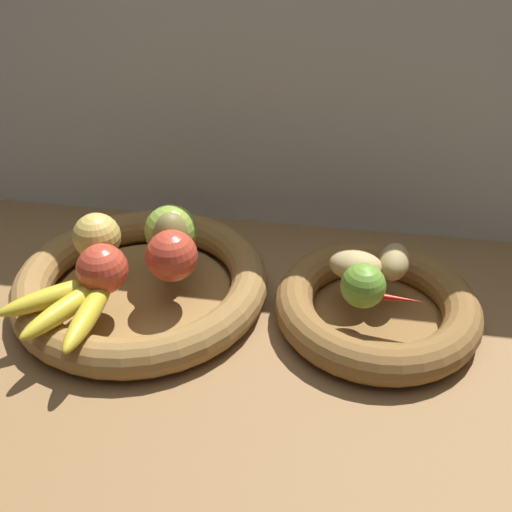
{
  "coord_description": "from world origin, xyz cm",
  "views": [
    {
      "loc": [
        8.42,
        -62.37,
        54.75
      ],
      "look_at": [
        -2.23,
        3.3,
        9.48
      ],
      "focal_mm": 40.18,
      "sensor_mm": 36.0,
      "label": 1
    }
  ],
  "objects_px": {
    "pear_brown": "(172,238)",
    "lime_near": "(363,288)",
    "fruit_bowl_right": "(376,307)",
    "apple_red_right": "(172,256)",
    "fruit_bowl_left": "(142,283)",
    "apple_red_front": "(102,269)",
    "potato_oblong": "(356,265)",
    "potato_back": "(394,262)",
    "apple_golden_left": "(97,237)",
    "banana_bunch_front": "(73,303)",
    "chili_pepper": "(384,297)",
    "apple_green_back": "(171,231)"
  },
  "relations": [
    {
      "from": "apple_green_back",
      "to": "lime_near",
      "type": "bearing_deg",
      "value": -16.18
    },
    {
      "from": "apple_red_right",
      "to": "banana_bunch_front",
      "type": "xyz_separation_m",
      "value": [
        -0.11,
        -0.1,
        -0.02
      ]
    },
    {
      "from": "fruit_bowl_left",
      "to": "potato_back",
      "type": "xyz_separation_m",
      "value": [
        0.37,
        0.04,
        0.05
      ]
    },
    {
      "from": "fruit_bowl_left",
      "to": "apple_green_back",
      "type": "relative_size",
      "value": 4.79
    },
    {
      "from": "fruit_bowl_left",
      "to": "apple_green_back",
      "type": "height_order",
      "value": "apple_green_back"
    },
    {
      "from": "apple_green_back",
      "to": "lime_near",
      "type": "distance_m",
      "value": 0.3
    },
    {
      "from": "pear_brown",
      "to": "potato_oblong",
      "type": "xyz_separation_m",
      "value": [
        0.27,
        0.0,
        -0.02
      ]
    },
    {
      "from": "pear_brown",
      "to": "chili_pepper",
      "type": "height_order",
      "value": "pear_brown"
    },
    {
      "from": "fruit_bowl_right",
      "to": "lime_near",
      "type": "relative_size",
      "value": 4.8
    },
    {
      "from": "fruit_bowl_right",
      "to": "apple_red_front",
      "type": "xyz_separation_m",
      "value": [
        -0.38,
        -0.06,
        0.06
      ]
    },
    {
      "from": "banana_bunch_front",
      "to": "chili_pepper",
      "type": "distance_m",
      "value": 0.42
    },
    {
      "from": "fruit_bowl_left",
      "to": "apple_red_front",
      "type": "bearing_deg",
      "value": -116.4
    },
    {
      "from": "pear_brown",
      "to": "fruit_bowl_right",
      "type": "bearing_deg",
      "value": -4.99
    },
    {
      "from": "apple_green_back",
      "to": "chili_pepper",
      "type": "bearing_deg",
      "value": -12.63
    },
    {
      "from": "fruit_bowl_right",
      "to": "apple_red_right",
      "type": "bearing_deg",
      "value": -177.19
    },
    {
      "from": "fruit_bowl_left",
      "to": "apple_golden_left",
      "type": "distance_m",
      "value": 0.1
    },
    {
      "from": "apple_green_back",
      "to": "pear_brown",
      "type": "bearing_deg",
      "value": -71.27
    },
    {
      "from": "potato_oblong",
      "to": "lime_near",
      "type": "distance_m",
      "value": 0.07
    },
    {
      "from": "apple_red_right",
      "to": "lime_near",
      "type": "distance_m",
      "value": 0.27
    },
    {
      "from": "apple_golden_left",
      "to": "apple_red_front",
      "type": "height_order",
      "value": "same"
    },
    {
      "from": "pear_brown",
      "to": "banana_bunch_front",
      "type": "xyz_separation_m",
      "value": [
        -0.1,
        -0.14,
        -0.03
      ]
    },
    {
      "from": "fruit_bowl_right",
      "to": "apple_green_back",
      "type": "distance_m",
      "value": 0.32
    },
    {
      "from": "fruit_bowl_right",
      "to": "apple_red_right",
      "type": "relative_size",
      "value": 3.93
    },
    {
      "from": "fruit_bowl_right",
      "to": "pear_brown",
      "type": "distance_m",
      "value": 0.31
    },
    {
      "from": "apple_red_front",
      "to": "lime_near",
      "type": "xyz_separation_m",
      "value": [
        0.35,
        0.02,
        -0.01
      ]
    },
    {
      "from": "apple_golden_left",
      "to": "banana_bunch_front",
      "type": "height_order",
      "value": "apple_golden_left"
    },
    {
      "from": "fruit_bowl_left",
      "to": "potato_back",
      "type": "bearing_deg",
      "value": 6.57
    },
    {
      "from": "pear_brown",
      "to": "potato_back",
      "type": "height_order",
      "value": "pear_brown"
    },
    {
      "from": "apple_golden_left",
      "to": "apple_red_front",
      "type": "relative_size",
      "value": 1.01
    },
    {
      "from": "apple_red_front",
      "to": "pear_brown",
      "type": "relative_size",
      "value": 0.87
    },
    {
      "from": "apple_red_right",
      "to": "potato_back",
      "type": "relative_size",
      "value": 1.04
    },
    {
      "from": "banana_bunch_front",
      "to": "lime_near",
      "type": "relative_size",
      "value": 2.72
    },
    {
      "from": "banana_bunch_front",
      "to": "apple_green_back",
      "type": "bearing_deg",
      "value": 59.96
    },
    {
      "from": "potato_oblong",
      "to": "apple_red_front",
      "type": "bearing_deg",
      "value": -165.97
    },
    {
      "from": "potato_back",
      "to": "chili_pepper",
      "type": "distance_m",
      "value": 0.07
    },
    {
      "from": "potato_oblong",
      "to": "lime_near",
      "type": "height_order",
      "value": "lime_near"
    },
    {
      "from": "apple_red_front",
      "to": "chili_pepper",
      "type": "bearing_deg",
      "value": 5.02
    },
    {
      "from": "apple_green_back",
      "to": "apple_red_front",
      "type": "distance_m",
      "value": 0.12
    },
    {
      "from": "apple_green_back",
      "to": "banana_bunch_front",
      "type": "relative_size",
      "value": 0.48
    },
    {
      "from": "apple_red_front",
      "to": "chili_pepper",
      "type": "distance_m",
      "value": 0.39
    },
    {
      "from": "potato_back",
      "to": "lime_near",
      "type": "xyz_separation_m",
      "value": [
        -0.04,
        -0.08,
        0.01
      ]
    },
    {
      "from": "potato_oblong",
      "to": "pear_brown",
      "type": "bearing_deg",
      "value": -179.91
    },
    {
      "from": "apple_red_right",
      "to": "potato_oblong",
      "type": "xyz_separation_m",
      "value": [
        0.26,
        0.04,
        -0.02
      ]
    },
    {
      "from": "pear_brown",
      "to": "lime_near",
      "type": "xyz_separation_m",
      "value": [
        0.28,
        -0.06,
        -0.01
      ]
    },
    {
      "from": "apple_golden_left",
      "to": "potato_oblong",
      "type": "relative_size",
      "value": 0.93
    },
    {
      "from": "pear_brown",
      "to": "fruit_bowl_left",
      "type": "bearing_deg",
      "value": -149.13
    },
    {
      "from": "pear_brown",
      "to": "chili_pepper",
      "type": "bearing_deg",
      "value": -9.49
    },
    {
      "from": "fruit_bowl_left",
      "to": "banana_bunch_front",
      "type": "bearing_deg",
      "value": -115.38
    },
    {
      "from": "apple_red_front",
      "to": "potato_oblong",
      "type": "relative_size",
      "value": 0.93
    },
    {
      "from": "apple_green_back",
      "to": "potato_back",
      "type": "distance_m",
      "value": 0.33
    }
  ]
}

